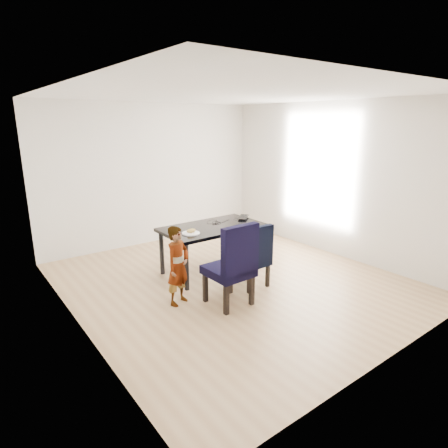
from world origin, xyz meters
TOP-DOWN VIEW (x-y plane):
  - floor at (0.00, 0.00)m, footprint 4.50×5.00m
  - ceiling at (0.00, 0.00)m, footprint 4.50×5.00m
  - wall_back at (0.00, 2.50)m, footprint 4.50×0.01m
  - wall_front at (0.00, -2.50)m, footprint 4.50×0.01m
  - wall_left at (-2.25, 0.00)m, footprint 0.01×5.00m
  - wall_right at (2.25, 0.00)m, footprint 0.01×5.00m
  - dining_table at (0.00, 0.50)m, footprint 1.60×0.90m
  - chair_left at (-0.49, -0.55)m, footprint 0.55×0.57m
  - chair_right at (0.10, -0.30)m, footprint 0.46×0.48m
  - child at (-1.02, -0.15)m, footprint 0.46×0.38m
  - plate at (-0.49, 0.35)m, footprint 0.29×0.29m
  - sandwich at (-0.49, 0.35)m, footprint 0.16×0.10m
  - laptop at (0.68, 0.64)m, footprint 0.43×0.42m
  - cable_tangle at (0.15, 0.59)m, footprint 0.19×0.19m

SIDE VIEW (x-z plane):
  - floor at x=0.00m, z-range -0.01..0.00m
  - dining_table at x=0.00m, z-range 0.00..0.75m
  - chair_right at x=0.10m, z-range 0.00..0.95m
  - child at x=-1.02m, z-range 0.00..1.06m
  - chair_left at x=-0.49m, z-range 0.00..1.12m
  - cable_tangle at x=0.15m, z-range 0.75..0.76m
  - plate at x=-0.49m, z-range 0.75..0.76m
  - laptop at x=0.68m, z-range 0.75..0.78m
  - sandwich at x=-0.49m, z-range 0.76..0.83m
  - wall_back at x=0.00m, z-range 0.00..2.70m
  - wall_front at x=0.00m, z-range 0.00..2.70m
  - wall_left at x=-2.25m, z-range 0.00..2.70m
  - wall_right at x=2.25m, z-range 0.00..2.70m
  - ceiling at x=0.00m, z-range 2.70..2.71m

